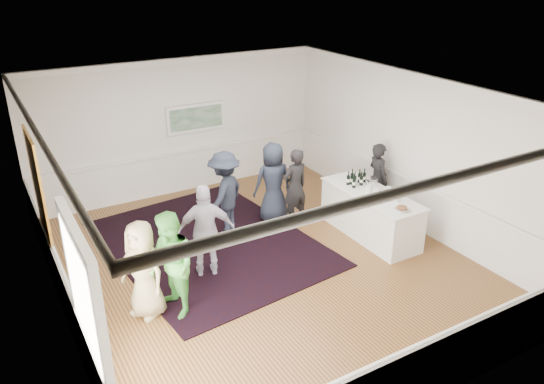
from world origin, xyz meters
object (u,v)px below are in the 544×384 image
guest_dark_a (225,194)px  nut_bowl (402,209)px  serving_table (370,214)px  bartender (378,179)px  ice_bucket (371,184)px  guest_navy (273,182)px  guest_lilac (206,231)px  guest_green (171,266)px  guest_tan (143,270)px  guest_dark_b (295,187)px

guest_dark_a → nut_bowl: bearing=99.1°
serving_table → bartender: bearing=42.9°
ice_bucket → nut_bowl: bearing=-97.8°
guest_navy → nut_bowl: size_ratio=6.51×
guest_navy → guest_lilac: bearing=38.9°
serving_table → guest_navy: (-1.34, 1.62, 0.39)m
guest_navy → ice_bucket: guest_navy is taller
serving_table → bartender: size_ratio=1.42×
guest_green → guest_navy: bearing=116.8°
guest_dark_a → bartender: bearing=129.9°
guest_lilac → ice_bucket: size_ratio=6.64×
ice_bucket → guest_tan: bearing=-174.9°
guest_green → ice_bucket: 4.53m
guest_green → nut_bowl: (4.33, -0.42, 0.10)m
guest_dark_a → guest_navy: size_ratio=1.03×
guest_dark_a → guest_dark_b: (1.49, -0.29, -0.06)m
guest_tan → guest_dark_b: guest_dark_b is taller
serving_table → ice_bucket: bearing=59.1°
guest_green → guest_navy: (3.05, 2.11, -0.01)m
guest_dark_b → guest_navy: guest_navy is taller
bartender → guest_navy: guest_navy is taller
serving_table → ice_bucket: 0.61m
nut_bowl → guest_dark_b: bearing=114.3°
guest_tan → nut_bowl: 4.76m
guest_tan → ice_bucket: (4.86, 0.43, 0.24)m
guest_green → nut_bowl: guest_green is taller
guest_dark_b → nut_bowl: size_ratio=6.26×
guest_tan → guest_dark_a: guest_dark_a is taller
guest_navy → guest_green: bearing=41.7°
guest_green → guest_navy: 3.71m
bartender → nut_bowl: 1.83m
bartender → guest_navy: (-2.10, 0.91, 0.04)m
guest_tan → guest_lilac: bearing=85.9°
serving_table → guest_dark_b: size_ratio=1.40×
guest_dark_b → guest_navy: bearing=-58.5°
bartender → guest_navy: bearing=73.8°
serving_table → guest_navy: bearing=129.6°
guest_navy → guest_dark_a: bearing=11.6°
serving_table → guest_tan: 4.80m
serving_table → ice_bucket: size_ratio=8.93×
guest_dark_b → ice_bucket: size_ratio=6.39×
guest_lilac → ice_bucket: guest_lilac is taller
guest_tan → nut_bowl: size_ratio=6.14×
guest_lilac → guest_dark_a: guest_dark_a is taller
guest_green → guest_dark_b: size_ratio=1.05×
guest_green → ice_bucket: size_ratio=6.74×
bartender → guest_tan: (-5.54, -1.00, -0.00)m
guest_dark_b → guest_navy: size_ratio=0.96×
bartender → guest_tan: bartender is taller
guest_tan → guest_dark_b: bearing=84.0°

